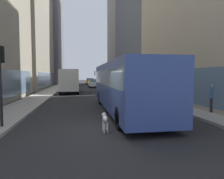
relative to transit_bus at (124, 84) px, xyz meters
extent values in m
plane|color=#232326|center=(-1.20, 31.17, -1.78)|extent=(120.00, 120.00, 0.00)
cube|color=#9E9991|center=(-6.90, 31.17, -1.70)|extent=(2.40, 110.00, 0.15)
cube|color=gray|center=(4.50, 31.17, -1.70)|extent=(2.40, 110.00, 0.15)
cube|color=#B2A893|center=(-13.10, 26.69, 9.54)|extent=(9.02, 20.31, 22.64)
cube|color=slate|center=(-8.61, 26.69, -0.18)|extent=(0.08, 18.28, 2.40)
cube|color=slate|center=(-13.10, 48.23, 17.78)|extent=(11.07, 21.44, 39.12)
cube|color=slate|center=(-7.58, 48.23, -0.18)|extent=(0.08, 19.30, 2.40)
cube|color=slate|center=(4.86, 1.96, -0.18)|extent=(0.08, 17.62, 2.40)
cube|color=#4C515B|center=(10.70, 23.73, 9.33)|extent=(10.25, 19.72, 22.22)
cube|color=slate|center=(5.60, 23.73, -0.18)|extent=(0.08, 17.75, 2.40)
cube|color=gray|center=(10.70, 41.57, 18.67)|extent=(9.66, 14.86, 40.90)
cube|color=slate|center=(5.89, 41.57, -0.18)|extent=(0.08, 13.37, 2.40)
cube|color=#33478C|center=(0.00, -0.01, -0.10)|extent=(2.55, 11.50, 2.75)
cube|color=slate|center=(0.00, -0.01, 0.39)|extent=(2.57, 11.04, 0.90)
cube|color=black|center=(0.00, 5.69, -1.23)|extent=(2.55, 0.16, 0.44)
cylinder|color=black|center=(-1.12, 3.54, -1.28)|extent=(0.30, 1.00, 1.00)
cylinder|color=black|center=(1.13, 3.54, -1.28)|extent=(0.30, 1.00, 1.00)
cylinder|color=black|center=(-1.12, -4.16, -1.28)|extent=(0.30, 1.00, 1.00)
cylinder|color=black|center=(1.13, -4.16, -1.28)|extent=(0.30, 1.00, 1.00)
cube|color=silver|center=(-1.45, 5.14, 0.72)|extent=(0.08, 0.24, 0.40)
cube|color=silver|center=(0.00, 26.24, -1.08)|extent=(1.87, 4.19, 0.75)
cube|color=slate|center=(0.00, 26.04, -0.43)|extent=(1.72, 1.89, 0.55)
cylinder|color=black|center=(-0.83, 27.92, -1.46)|extent=(0.22, 0.64, 0.64)
cylinder|color=black|center=(0.83, 27.92, -1.46)|extent=(0.22, 0.64, 0.64)
cylinder|color=black|center=(-0.83, 24.57, -1.46)|extent=(0.22, 0.64, 0.64)
cylinder|color=black|center=(0.83, 24.57, -1.46)|extent=(0.22, 0.64, 0.64)
cube|color=slate|center=(1.60, 18.65, -1.08)|extent=(1.87, 4.57, 0.75)
cube|color=slate|center=(1.60, 18.42, -0.43)|extent=(1.72, 2.06, 0.55)
cylinder|color=black|center=(0.78, 20.52, -1.46)|extent=(0.22, 0.64, 0.64)
cylinder|color=black|center=(2.42, 20.52, -1.46)|extent=(0.22, 0.64, 0.64)
cylinder|color=black|center=(0.78, 16.78, -1.46)|extent=(0.22, 0.64, 0.64)
cylinder|color=black|center=(2.42, 16.78, -1.46)|extent=(0.22, 0.64, 0.64)
cube|color=yellow|center=(0.00, 40.07, -1.08)|extent=(1.93, 4.57, 0.75)
cube|color=slate|center=(0.00, 39.84, -0.43)|extent=(1.77, 2.06, 0.55)
cylinder|color=black|center=(-0.85, 41.94, -1.46)|extent=(0.22, 0.64, 0.64)
cylinder|color=black|center=(0.85, 41.94, -1.46)|extent=(0.22, 0.64, 0.64)
cylinder|color=black|center=(-0.85, 38.20, -1.46)|extent=(0.22, 0.64, 0.64)
cylinder|color=black|center=(0.85, 38.20, -1.46)|extent=(0.22, 0.64, 0.64)
cube|color=silver|center=(-4.00, 17.44, -0.28)|extent=(2.30, 2.00, 2.10)
cube|color=silver|center=(-4.00, 13.69, -0.03)|extent=(2.30, 5.50, 2.60)
cylinder|color=black|center=(-5.01, 17.44, -1.33)|extent=(0.28, 0.90, 0.90)
cylinder|color=black|center=(-2.99, 17.44, -1.33)|extent=(0.28, 0.90, 0.90)
cylinder|color=black|center=(-5.01, 11.94, -1.33)|extent=(0.28, 0.90, 0.90)
cylinder|color=black|center=(-2.99, 11.94, -1.33)|extent=(0.28, 0.90, 0.90)
ellipsoid|color=white|center=(-1.79, -4.35, -1.25)|extent=(0.22, 0.60, 0.26)
sphere|color=white|center=(-1.79, -3.97, -1.16)|extent=(0.20, 0.20, 0.20)
sphere|color=black|center=(-1.85, -3.95, -1.14)|extent=(0.07, 0.07, 0.07)
sphere|color=black|center=(-1.73, -3.95, -1.14)|extent=(0.07, 0.07, 0.07)
cylinder|color=white|center=(-1.79, -4.75, -1.20)|extent=(0.03, 0.16, 0.19)
cylinder|color=white|center=(-1.86, -4.14, -1.58)|extent=(0.06, 0.06, 0.40)
cylinder|color=white|center=(-1.72, -4.14, -1.58)|extent=(0.06, 0.06, 0.40)
cylinder|color=white|center=(-1.86, -4.56, -1.58)|extent=(0.06, 0.06, 0.40)
cylinder|color=white|center=(-1.72, -4.56, -1.58)|extent=(0.06, 0.06, 0.40)
sphere|color=black|center=(-1.74, -4.25, -1.21)|extent=(0.04, 0.04, 0.04)
sphere|color=black|center=(-1.85, -4.43, -1.23)|extent=(0.04, 0.04, 0.04)
sphere|color=black|center=(-1.77, -4.53, -1.19)|extent=(0.04, 0.04, 0.04)
cylinder|color=#1E1E2D|center=(4.26, 2.37, -1.20)|extent=(0.28, 0.28, 0.85)
cylinder|color=#26262D|center=(4.26, 2.37, -0.47)|extent=(0.34, 0.34, 0.62)
sphere|color=tan|center=(4.26, 2.37, -0.05)|extent=(0.22, 0.22, 0.22)
cube|color=#59331E|center=(4.48, 2.37, -0.73)|extent=(0.12, 0.24, 0.20)
cylinder|color=#1E1E2D|center=(4.89, -1.87, -1.20)|extent=(0.28, 0.28, 0.85)
cylinder|color=#33598C|center=(4.89, -1.87, -0.47)|extent=(0.34, 0.34, 0.62)
sphere|color=tan|center=(4.89, -1.87, -0.05)|extent=(0.22, 0.22, 0.22)
cylinder|color=black|center=(-6.10, -3.37, 0.07)|extent=(0.12, 0.12, 3.40)
cube|color=black|center=(-6.10, -3.19, 1.42)|extent=(0.24, 0.20, 0.70)
sphere|color=red|center=(-6.10, -3.08, 1.64)|extent=(0.11, 0.11, 0.11)
sphere|color=orange|center=(-6.10, -3.08, 1.42)|extent=(0.11, 0.11, 0.11)
sphere|color=green|center=(-6.10, -3.08, 1.20)|extent=(0.11, 0.11, 0.11)
camera|label=1|loc=(-2.85, -12.44, 0.54)|focal=32.20mm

